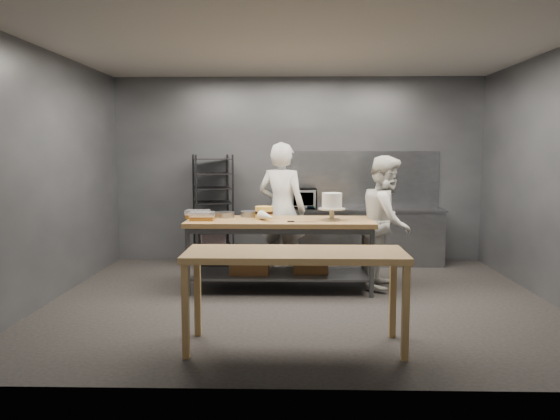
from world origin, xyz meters
name	(u,v)px	position (x,y,z in m)	size (l,w,h in m)	color
ground	(299,300)	(0.00, 0.00, 0.00)	(6.00, 6.00, 0.00)	black
back_wall	(298,170)	(0.00, 2.50, 1.50)	(6.00, 0.04, 3.00)	#4C4F54
work_table	(278,246)	(-0.27, 0.55, 0.57)	(2.40, 0.90, 0.92)	brown
near_counter	(295,260)	(-0.06, -1.59, 0.81)	(2.00, 0.70, 0.90)	#9F6F41
back_counter	(360,236)	(1.00, 2.18, 0.45)	(2.60, 0.60, 0.90)	slate
splashback_panel	(359,179)	(1.00, 2.48, 1.35)	(2.60, 0.02, 0.90)	slate
speed_rack	(213,211)	(-1.35, 2.10, 0.86)	(0.74, 0.78, 1.75)	black
chef_behind	(282,210)	(-0.24, 1.25, 0.96)	(0.70, 0.46, 1.93)	silver
chef_right	(386,222)	(1.16, 0.71, 0.87)	(0.85, 0.66, 1.75)	silver
microwave	(300,199)	(0.02, 2.18, 1.05)	(0.54, 0.37, 0.30)	black
frosted_cake_stand	(332,203)	(0.42, 0.47, 1.14)	(0.34, 0.34, 0.35)	#BCB497
layer_cake	(264,212)	(-0.46, 0.64, 1.00)	(0.23, 0.23, 0.16)	#ECC44B
cake_pans	(223,214)	(-1.02, 0.78, 0.96)	(0.90, 0.35, 0.07)	gray
piping_bag	(267,217)	(-0.40, 0.37, 0.98)	(0.12, 0.12, 0.38)	silver
offset_spatula	(298,222)	(-0.02, 0.29, 0.93)	(0.36, 0.02, 0.02)	slate
pastry_clamshells	(200,215)	(-1.29, 0.54, 0.98)	(0.41, 0.44, 0.11)	#93591D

